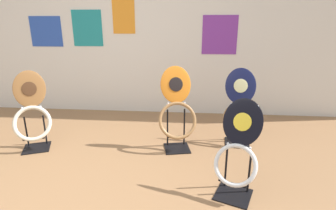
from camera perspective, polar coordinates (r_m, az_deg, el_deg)
The scene contains 5 objects.
wall_back at distance 4.15m, azimuth -8.93°, elevation 16.11°, with size 8.00×0.07×2.60m.
toilet_seat_display_orange_sun at distance 2.91m, azimuth 1.94°, elevation -1.21°, with size 0.46×0.42×0.93m.
toilet_seat_display_navy_moon at distance 3.17m, azimuth 15.29°, elevation -0.69°, with size 0.39×0.39×0.88m.
toilet_seat_display_jazz_black at distance 2.22m, azimuth 14.89°, elevation -10.34°, with size 0.44×0.44×0.80m.
toilet_seat_display_woodgrain at distance 3.29m, azimuth -27.50°, elevation -2.05°, with size 0.46×0.43×0.88m.
Camera 1 is at (0.98, -1.51, 1.38)m, focal length 28.00 mm.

